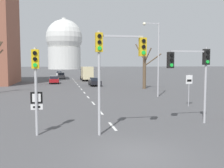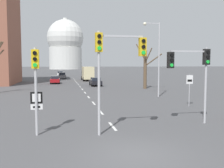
{
  "view_description": "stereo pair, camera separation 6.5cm",
  "coord_description": "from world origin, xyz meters",
  "px_view_note": "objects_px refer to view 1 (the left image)",
  "views": [
    {
      "loc": [
        -2.95,
        -9.46,
        3.65
      ],
      "look_at": [
        -0.03,
        4.72,
        2.51
      ],
      "focal_mm": 40.0,
      "sensor_mm": 36.0,
      "label": 1
    },
    {
      "loc": [
        -2.89,
        -9.47,
        3.65
      ],
      "look_at": [
        -0.03,
        4.72,
        2.51
      ],
      "focal_mm": 40.0,
      "sensor_mm": 36.0,
      "label": 2
    }
  ],
  "objects_px": {
    "speed_limit_sign": "(189,85)",
    "sedan_far_left": "(59,74)",
    "traffic_signal_near_right": "(194,66)",
    "sedan_near_right": "(95,81)",
    "traffic_signal_near_left": "(36,74)",
    "sedan_mid_centre": "(54,80)",
    "sedan_near_left": "(61,75)",
    "street_lamp_right": "(156,52)",
    "traffic_signal_centre_tall": "(114,56)",
    "delivery_truck": "(87,73)",
    "route_sign_post": "(37,105)"
  },
  "relations": [
    {
      "from": "traffic_signal_near_right",
      "to": "delivery_truck",
      "type": "height_order",
      "value": "traffic_signal_near_right"
    },
    {
      "from": "traffic_signal_near_left",
      "to": "route_sign_post",
      "type": "relative_size",
      "value": 1.96
    },
    {
      "from": "speed_limit_sign",
      "to": "street_lamp_right",
      "type": "relative_size",
      "value": 0.34
    },
    {
      "from": "traffic_signal_near_right",
      "to": "sedan_near_left",
      "type": "xyz_separation_m",
      "value": [
        -7.81,
        51.9,
        -2.75
      ]
    },
    {
      "from": "traffic_signal_near_left",
      "to": "speed_limit_sign",
      "type": "relative_size",
      "value": 1.62
    },
    {
      "from": "sedan_near_right",
      "to": "sedan_mid_centre",
      "type": "relative_size",
      "value": 1.12
    },
    {
      "from": "speed_limit_sign",
      "to": "street_lamp_right",
      "type": "distance_m",
      "value": 7.3
    },
    {
      "from": "traffic_signal_near_right",
      "to": "sedan_far_left",
      "type": "distance_m",
      "value": 66.61
    },
    {
      "from": "sedan_far_left",
      "to": "sedan_near_right",
      "type": "bearing_deg",
      "value": -80.67
    },
    {
      "from": "traffic_signal_near_left",
      "to": "delivery_truck",
      "type": "bearing_deg",
      "value": 80.82
    },
    {
      "from": "speed_limit_sign",
      "to": "delivery_truck",
      "type": "height_order",
      "value": "delivery_truck"
    },
    {
      "from": "traffic_signal_near_left",
      "to": "street_lamp_right",
      "type": "relative_size",
      "value": 0.55
    },
    {
      "from": "speed_limit_sign",
      "to": "sedan_mid_centre",
      "type": "distance_m",
      "value": 31.34
    },
    {
      "from": "sedan_near_left",
      "to": "sedan_near_right",
      "type": "height_order",
      "value": "sedan_near_left"
    },
    {
      "from": "traffic_signal_centre_tall",
      "to": "street_lamp_right",
      "type": "distance_m",
      "value": 15.83
    },
    {
      "from": "street_lamp_right",
      "to": "sedan_near_left",
      "type": "relative_size",
      "value": 2.06
    },
    {
      "from": "sedan_near_right",
      "to": "speed_limit_sign",
      "type": "bearing_deg",
      "value": -76.88
    },
    {
      "from": "traffic_signal_centre_tall",
      "to": "sedan_mid_centre",
      "type": "bearing_deg",
      "value": 96.24
    },
    {
      "from": "sedan_far_left",
      "to": "sedan_near_left",
      "type": "bearing_deg",
      "value": -87.56
    },
    {
      "from": "sedan_mid_centre",
      "to": "sedan_far_left",
      "type": "distance_m",
      "value": 31.22
    },
    {
      "from": "sedan_near_left",
      "to": "sedan_far_left",
      "type": "xyz_separation_m",
      "value": [
        -0.6,
        14.11,
        -0.04
      ]
    },
    {
      "from": "route_sign_post",
      "to": "sedan_mid_centre",
      "type": "bearing_deg",
      "value": 90.01
    },
    {
      "from": "traffic_signal_near_left",
      "to": "traffic_signal_near_right",
      "type": "xyz_separation_m",
      "value": [
        9.16,
        0.72,
        0.41
      ]
    },
    {
      "from": "delivery_truck",
      "to": "sedan_mid_centre",
      "type": "bearing_deg",
      "value": -132.36
    },
    {
      "from": "sedan_near_right",
      "to": "sedan_far_left",
      "type": "relative_size",
      "value": 1.17
    },
    {
      "from": "traffic_signal_near_right",
      "to": "route_sign_post",
      "type": "distance_m",
      "value": 9.39
    },
    {
      "from": "sedan_mid_centre",
      "to": "sedan_far_left",
      "type": "bearing_deg",
      "value": 88.65
    },
    {
      "from": "traffic_signal_near_right",
      "to": "sedan_near_right",
      "type": "relative_size",
      "value": 1.03
    },
    {
      "from": "sedan_near_right",
      "to": "delivery_truck",
      "type": "height_order",
      "value": "delivery_truck"
    },
    {
      "from": "traffic_signal_near_right",
      "to": "delivery_truck",
      "type": "distance_m",
      "value": 42.55
    },
    {
      "from": "sedan_near_left",
      "to": "sedan_mid_centre",
      "type": "distance_m",
      "value": 17.15
    },
    {
      "from": "traffic_signal_near_left",
      "to": "delivery_truck",
      "type": "xyz_separation_m",
      "value": [
        6.98,
        43.17,
        -1.45
      ]
    },
    {
      "from": "traffic_signal_near_right",
      "to": "sedan_mid_centre",
      "type": "bearing_deg",
      "value": 104.73
    },
    {
      "from": "route_sign_post",
      "to": "speed_limit_sign",
      "type": "distance_m",
      "value": 13.82
    },
    {
      "from": "street_lamp_right",
      "to": "delivery_truck",
      "type": "relative_size",
      "value": 1.15
    },
    {
      "from": "traffic_signal_near_left",
      "to": "sedan_far_left",
      "type": "relative_size",
      "value": 1.15
    },
    {
      "from": "street_lamp_right",
      "to": "traffic_signal_centre_tall",
      "type": "bearing_deg",
      "value": -119.05
    },
    {
      "from": "delivery_truck",
      "to": "traffic_signal_near_right",
      "type": "bearing_deg",
      "value": -87.06
    },
    {
      "from": "traffic_signal_near_left",
      "to": "sedan_mid_centre",
      "type": "relative_size",
      "value": 1.1
    },
    {
      "from": "traffic_signal_near_left",
      "to": "speed_limit_sign",
      "type": "height_order",
      "value": "traffic_signal_near_left"
    },
    {
      "from": "route_sign_post",
      "to": "delivery_truck",
      "type": "height_order",
      "value": "delivery_truck"
    },
    {
      "from": "speed_limit_sign",
      "to": "sedan_far_left",
      "type": "xyz_separation_m",
      "value": [
        -11.42,
        60.08,
        -1.11
      ]
    },
    {
      "from": "traffic_signal_centre_tall",
      "to": "delivery_truck",
      "type": "xyz_separation_m",
      "value": [
        3.03,
        43.77,
        -2.37
      ]
    },
    {
      "from": "route_sign_post",
      "to": "sedan_near_left",
      "type": "height_order",
      "value": "route_sign_post"
    },
    {
      "from": "traffic_signal_centre_tall",
      "to": "delivery_truck",
      "type": "bearing_deg",
      "value": 86.05
    },
    {
      "from": "traffic_signal_near_right",
      "to": "street_lamp_right",
      "type": "xyz_separation_m",
      "value": [
        2.47,
        12.5,
        1.48
      ]
    },
    {
      "from": "sedan_near_right",
      "to": "traffic_signal_near_left",
      "type": "bearing_deg",
      "value": -103.36
    },
    {
      "from": "traffic_signal_centre_tall",
      "to": "street_lamp_right",
      "type": "relative_size",
      "value": 0.65
    },
    {
      "from": "traffic_signal_near_right",
      "to": "street_lamp_right",
      "type": "relative_size",
      "value": 0.57
    },
    {
      "from": "speed_limit_sign",
      "to": "traffic_signal_near_left",
      "type": "bearing_deg",
      "value": -151.31
    }
  ]
}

